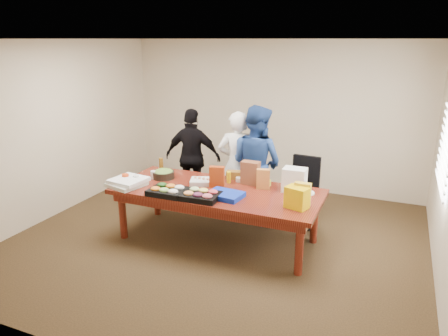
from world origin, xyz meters
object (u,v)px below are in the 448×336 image
at_px(person_right, 256,164).
at_px(salad_bowl, 164,175).
at_px(person_center, 237,164).
at_px(sheet_cake, 204,181).
at_px(office_chair, 302,194).
at_px(conference_table, 217,215).

bearing_deg(person_right, salad_bowl, 53.64).
height_order(person_center, salad_bowl, person_center).
xyz_separation_m(sheet_cake, salad_bowl, (-0.65, -0.00, 0.02)).
bearing_deg(office_chair, conference_table, -130.95).
distance_m(conference_table, person_right, 1.08).
bearing_deg(person_center, office_chair, 159.96).
bearing_deg(person_right, sheet_cake, 76.35).
distance_m(conference_table, office_chair, 1.34).
bearing_deg(salad_bowl, office_chair, 22.68).
xyz_separation_m(office_chair, person_right, (-0.73, -0.01, 0.39)).
bearing_deg(person_center, conference_table, 76.21).
bearing_deg(sheet_cake, person_right, 36.72).
relative_size(conference_table, office_chair, 2.82).
distance_m(person_center, sheet_cake, 0.84).
relative_size(person_right, salad_bowl, 5.61).
xyz_separation_m(office_chair, salad_bowl, (-1.88, -0.79, 0.30)).
relative_size(conference_table, sheet_cake, 7.75).
xyz_separation_m(person_center, sheet_cake, (-0.19, -0.81, -0.05)).
distance_m(office_chair, sheet_cake, 1.49).
xyz_separation_m(person_center, person_right, (0.32, -0.04, 0.06)).
distance_m(conference_table, salad_bowl, 1.02).
bearing_deg(salad_bowl, conference_table, -8.71).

